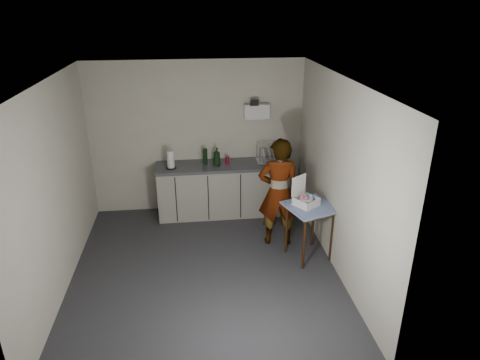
{
  "coord_description": "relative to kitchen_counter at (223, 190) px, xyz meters",
  "views": [
    {
      "loc": [
        -0.12,
        -5.02,
        3.46
      ],
      "look_at": [
        0.54,
        0.45,
        1.14
      ],
      "focal_mm": 32.0,
      "sensor_mm": 36.0,
      "label": 1
    }
  ],
  "objects": [
    {
      "name": "soap_bottle",
      "position": [
        -0.1,
        -0.06,
        0.64
      ],
      "size": [
        0.16,
        0.16,
        0.32
      ],
      "primitive_type": "imported",
      "rotation": [
        0.0,
        0.0,
        0.38
      ],
      "color": "black",
      "rests_on": "kitchen_counter"
    },
    {
      "name": "kitchen_counter",
      "position": [
        0.0,
        0.0,
        0.0
      ],
      "size": [
        2.24,
        0.62,
        0.91
      ],
      "color": "black",
      "rests_on": "ground"
    },
    {
      "name": "soda_can",
      "position": [
        0.08,
        0.03,
        0.54
      ],
      "size": [
        0.06,
        0.06,
        0.12
      ],
      "primitive_type": "cylinder",
      "color": "red",
      "rests_on": "kitchen_counter"
    },
    {
      "name": "wall_back",
      "position": [
        -0.4,
        0.29,
        0.87
      ],
      "size": [
        3.6,
        0.02,
        2.6
      ],
      "primitive_type": "cube",
      "color": "beige",
      "rests_on": "ground"
    },
    {
      "name": "side_table",
      "position": [
        1.1,
        -1.54,
        0.28
      ],
      "size": [
        0.8,
        0.8,
        0.82
      ],
      "rotation": [
        0.0,
        0.0,
        0.32
      ],
      "color": "#361F0C",
      "rests_on": "ground"
    },
    {
      "name": "wall_right",
      "position": [
        1.39,
        -1.7,
        0.87
      ],
      "size": [
        0.02,
        4.0,
        2.6
      ],
      "primitive_type": "cube",
      "color": "beige",
      "rests_on": "ground"
    },
    {
      "name": "dark_bottle",
      "position": [
        -0.29,
        0.06,
        0.62
      ],
      "size": [
        0.08,
        0.08,
        0.27
      ],
      "primitive_type": "cylinder",
      "color": "black",
      "rests_on": "kitchen_counter"
    },
    {
      "name": "dish_rack",
      "position": [
        0.8,
        0.02,
        0.56
      ],
      "size": [
        0.45,
        0.34,
        0.32
      ],
      "color": "silver",
      "rests_on": "kitchen_counter"
    },
    {
      "name": "wall_shelf",
      "position": [
        0.6,
        0.22,
        1.32
      ],
      "size": [
        0.42,
        0.18,
        0.37
      ],
      "color": "white",
      "rests_on": "ground"
    },
    {
      "name": "standing_man",
      "position": [
        0.74,
        -1.09,
        0.41
      ],
      "size": [
        0.65,
        0.46,
        1.68
      ],
      "primitive_type": "imported",
      "rotation": [
        0.0,
        0.0,
        3.04
      ],
      "color": "#B2A593",
      "rests_on": "ground"
    },
    {
      "name": "ground",
      "position": [
        -0.4,
        -1.7,
        -0.43
      ],
      "size": [
        4.0,
        4.0,
        0.0
      ],
      "primitive_type": "plane",
      "color": "#2D2E33",
      "rests_on": "ground"
    },
    {
      "name": "ceiling",
      "position": [
        -0.4,
        -1.7,
        2.17
      ],
      "size": [
        3.6,
        4.0,
        0.01
      ],
      "primitive_type": "cube",
      "color": "white",
      "rests_on": "wall_back"
    },
    {
      "name": "paper_towel",
      "position": [
        -0.86,
        -0.08,
        0.63
      ],
      "size": [
        0.17,
        0.17,
        0.31
      ],
      "color": "black",
      "rests_on": "kitchen_counter"
    },
    {
      "name": "bakery_box",
      "position": [
        1.03,
        -1.49,
        0.48
      ],
      "size": [
        0.4,
        0.41,
        0.4
      ],
      "rotation": [
        0.0,
        0.0,
        0.61
      ],
      "color": "white",
      "rests_on": "side_table"
    },
    {
      "name": "wall_left",
      "position": [
        -2.19,
        -1.7,
        0.87
      ],
      "size": [
        0.02,
        4.0,
        2.6
      ],
      "primitive_type": "cube",
      "color": "beige",
      "rests_on": "ground"
    }
  ]
}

